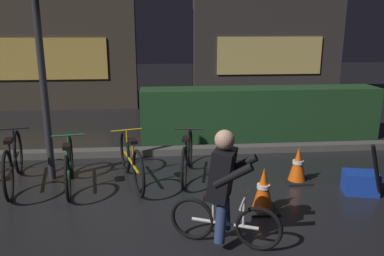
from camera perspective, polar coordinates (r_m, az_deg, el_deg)
The scene contains 15 objects.
ground_plane at distance 4.87m, azimuth -1.76°, elevation -12.17°, with size 40.00×40.00×0.00m, color black.
sidewalk_curb at distance 6.88m, azimuth -2.84°, elevation -3.42°, with size 12.00×0.24×0.12m, color #56544F.
hedge_row at distance 7.89m, azimuth 10.02°, elevation 2.21°, with size 4.80×0.70×1.04m, color #214723.
storefront_left at distance 11.28m, azimuth -21.93°, elevation 13.77°, with size 5.10×0.54×4.45m.
storefront_right at distance 12.00m, azimuth 11.41°, elevation 15.07°, with size 4.51×0.54×4.68m.
street_post at distance 5.84m, azimuth -21.22°, elevation 4.89°, with size 0.10×0.10×2.61m, color #2D2D33.
parked_bike_left_mid at distance 6.00m, azimuth -25.14°, elevation -4.64°, with size 0.49×1.68×0.79m.
parked_bike_center_left at distance 5.67m, azimuth -17.89°, elevation -5.36°, with size 0.46×1.52×0.71m.
parked_bike_center_right at distance 5.61m, azimuth -9.08°, elevation -4.87°, with size 0.53×1.57×0.75m.
parked_bike_right_mid at distance 5.77m, azimuth -0.75°, elevation -4.31°, with size 0.46×1.50×0.70m.
traffic_cone_near at distance 4.82m, azimuth 10.60°, elevation -9.13°, with size 0.36×0.36×0.57m.
traffic_cone_far at distance 5.82m, azimuth 15.54°, elevation -5.39°, with size 0.36×0.36×0.53m.
blue_crate at distance 5.76m, azimuth 23.87°, elevation -7.48°, with size 0.44×0.32×0.30m, color #193DB7.
cyclist at distance 3.94m, azimuth 4.73°, elevation -8.88°, with size 1.11×0.65×1.25m.
closed_umbrella at distance 5.50m, azimuth 25.88°, elevation -5.94°, with size 0.05×0.05×0.85m, color black.
Camera 1 is at (-0.24, -4.34, 2.21)m, focal length 35.68 mm.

